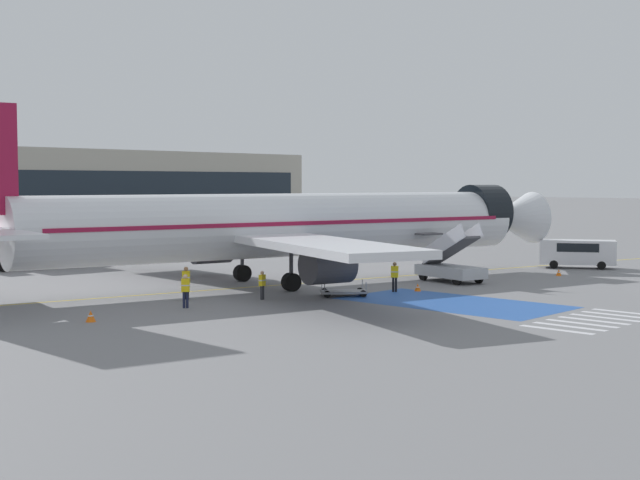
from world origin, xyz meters
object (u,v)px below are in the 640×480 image
ground_crew_2 (185,289)px  ground_crew_3 (262,283)px  airliner (280,226)px  traffic_cone_1 (418,287)px  boarding_stairs_forward (450,267)px  ground_crew_1 (395,275)px  ground_crew_0 (186,280)px  traffic_cone_2 (559,273)px  traffic_cone_0 (91,316)px  baggage_cart (344,292)px  service_van_1 (577,251)px  fuel_tanker (41,245)px

ground_crew_2 → ground_crew_3: 5.07m
airliner → traffic_cone_1: 9.72m
boarding_stairs_forward → ground_crew_1: size_ratio=3.08×
ground_crew_0 → traffic_cone_2: ground_crew_0 is taller
airliner → traffic_cone_0: 17.50m
ground_crew_2 → traffic_cone_1: (14.10, -4.51, -0.79)m
baggage_cart → ground_crew_1: 3.75m
ground_crew_0 → boarding_stairs_forward: bearing=-147.6°
service_van_1 → traffic_cone_1: 19.93m
ground_crew_2 → ground_crew_3: bearing=-139.9°
traffic_cone_2 → baggage_cart: bearing=168.9°
ground_crew_3 → ground_crew_0: bearing=-62.8°
service_van_1 → baggage_cart: (-24.68, 1.94, -1.03)m
baggage_cart → traffic_cone_1: baggage_cart is taller
service_van_1 → traffic_cone_2: (-6.04, -1.70, -1.06)m
airliner → traffic_cone_0: (-16.61, -4.22, -3.53)m
boarding_stairs_forward → ground_crew_3: 14.77m
fuel_tanker → traffic_cone_2: 38.66m
ground_crew_0 → ground_crew_3: size_ratio=1.15×
ground_crew_2 → ground_crew_3: (5.05, -0.46, -0.10)m
baggage_cart → ground_crew_3: ground_crew_3 is taller
ground_crew_0 → ground_crew_2: (-2.14, -2.66, -0.05)m
airliner → fuel_tanker: (-4.64, 21.52, -2.07)m
service_van_1 → traffic_cone_2: service_van_1 is taller
traffic_cone_0 → traffic_cone_2: size_ratio=1.20×
ground_crew_3 → traffic_cone_0: (-10.97, 0.11, -0.65)m
ground_crew_2 → traffic_cone_0: bearing=48.7°
traffic_cone_0 → traffic_cone_2: traffic_cone_0 is taller
ground_crew_1 → traffic_cone_1: 1.68m
ground_crew_0 → airliner: bearing=-121.4°
airliner → ground_crew_2: bearing=-56.3°
fuel_tanker → ground_crew_3: 25.88m
ground_crew_2 → ground_crew_1: bearing=-150.8°
service_van_1 → traffic_cone_0: (-39.91, 4.38, -1.01)m
ground_crew_1 → traffic_cone_1: size_ratio=3.89×
boarding_stairs_forward → traffic_cone_0: 25.67m
baggage_cart → ground_crew_3: (-4.26, 2.33, 0.67)m
baggage_cart → ground_crew_1: (3.55, -0.93, 0.78)m
baggage_cart → boarding_stairs_forward: bearing=-51.0°
ground_crew_2 → traffic_cone_2: 28.70m
ground_crew_3 → traffic_cone_1: bearing=140.0°
airliner → ground_crew_0: (-8.55, -1.21, -2.72)m
ground_crew_0 → traffic_cone_0: ground_crew_0 is taller
fuel_tanker → ground_crew_0: size_ratio=4.99×
baggage_cart → ground_crew_0: bearing=93.2°
ground_crew_1 → traffic_cone_2: 15.36m
baggage_cart → ground_crew_2: 9.75m
airliner → service_van_1: size_ratio=7.74×
fuel_tanker → ground_crew_2: 26.11m
airliner → traffic_cone_2: airliner is taller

